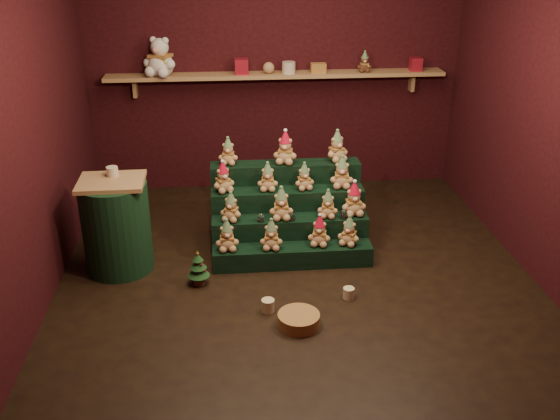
{
  "coord_description": "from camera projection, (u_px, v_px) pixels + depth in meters",
  "views": [
    {
      "loc": [
        -0.56,
        -4.72,
        2.72
      ],
      "look_at": [
        -0.11,
        0.25,
        0.46
      ],
      "focal_mm": 40.0,
      "sensor_mm": 36.0,
      "label": 1
    }
  ],
  "objects": [
    {
      "name": "teddy_8",
      "position": [
        223.0,
        177.0,
        5.6
      ],
      "size": [
        0.26,
        0.25,
        0.28
      ],
      "primitive_type": null,
      "rotation": [
        0.0,
        0.0,
        0.44
      ],
      "color": "tan",
      "rests_on": "riser_tier_midback"
    },
    {
      "name": "mug_left",
      "position": [
        268.0,
        306.0,
        4.83
      ],
      "size": [
        0.1,
        0.1,
        0.1
      ],
      "primitive_type": "cylinder",
      "color": "beige",
      "rests_on": "ground"
    },
    {
      "name": "mini_christmas_tree",
      "position": [
        198.0,
        268.0,
        5.16
      ],
      "size": [
        0.19,
        0.19,
        0.32
      ],
      "rotation": [
        0.0,
        0.0,
        0.36
      ],
      "color": "#492D1A",
      "rests_on": "ground"
    },
    {
      "name": "teddy_12",
      "position": [
        228.0,
        151.0,
        5.74
      ],
      "size": [
        0.2,
        0.18,
        0.25
      ],
      "primitive_type": null,
      "rotation": [
        0.0,
        0.0,
        -0.13
      ],
      "color": "tan",
      "rests_on": "riser_tier_back"
    },
    {
      "name": "teddy_5",
      "position": [
        281.0,
        203.0,
        5.49
      ],
      "size": [
        0.22,
        0.2,
        0.3
      ],
      "primitive_type": null,
      "rotation": [
        0.0,
        0.0,
        -0.03
      ],
      "color": "tan",
      "rests_on": "riser_tier_midfront"
    },
    {
      "name": "snow_globe_a",
      "position": [
        261.0,
        217.0,
        5.48
      ],
      "size": [
        0.06,
        0.06,
        0.08
      ],
      "color": "black",
      "rests_on": "riser_tier_midfront"
    },
    {
      "name": "shelf_plush_ball",
      "position": [
        269.0,
        68.0,
        6.55
      ],
      "size": [
        0.12,
        0.12,
        0.12
      ],
      "primitive_type": "sphere",
      "color": "tan",
      "rests_on": "back_shelf"
    },
    {
      "name": "teddy_13",
      "position": [
        285.0,
        148.0,
        5.75
      ],
      "size": [
        0.26,
        0.25,
        0.3
      ],
      "primitive_type": null,
      "rotation": [
        0.0,
        0.0,
        -0.27
      ],
      "color": "tan",
      "rests_on": "riser_tier_back"
    },
    {
      "name": "teddy_6",
      "position": [
        328.0,
        204.0,
        5.54
      ],
      "size": [
        0.21,
        0.2,
        0.25
      ],
      "primitive_type": null,
      "rotation": [
        0.0,
        0.0,
        -0.2
      ],
      "color": "tan",
      "rests_on": "riser_tier_midfront"
    },
    {
      "name": "teddy_11",
      "position": [
        342.0,
        172.0,
        5.69
      ],
      "size": [
        0.24,
        0.22,
        0.3
      ],
      "primitive_type": null,
      "rotation": [
        0.0,
        0.0,
        -0.13
      ],
      "color": "tan",
      "rests_on": "riser_tier_midback"
    },
    {
      "name": "snow_globe_b",
      "position": [
        291.0,
        216.0,
        5.5
      ],
      "size": [
        0.06,
        0.06,
        0.08
      ],
      "color": "black",
      "rests_on": "riser_tier_midfront"
    },
    {
      "name": "ground",
      "position": [
        295.0,
        269.0,
        5.45
      ],
      "size": [
        4.0,
        4.0,
        0.0
      ],
      "primitive_type": "plane",
      "color": "black",
      "rests_on": "ground"
    },
    {
      "name": "gift_tin_red_a",
      "position": [
        241.0,
        66.0,
        6.52
      ],
      "size": [
        0.14,
        0.14,
        0.16
      ],
      "primitive_type": "cube",
      "color": "maroon",
      "rests_on": "back_shelf"
    },
    {
      "name": "teddy_7",
      "position": [
        354.0,
        199.0,
        5.57
      ],
      "size": [
        0.23,
        0.21,
        0.31
      ],
      "primitive_type": null,
      "rotation": [
        0.0,
        0.0,
        0.05
      ],
      "color": "tan",
      "rests_on": "riser_tier_midfront"
    },
    {
      "name": "teddy_1",
      "position": [
        271.0,
        234.0,
        5.36
      ],
      "size": [
        0.21,
        0.2,
        0.27
      ],
      "primitive_type": null,
      "rotation": [
        0.0,
        0.0,
        -0.11
      ],
      "color": "tan",
      "rests_on": "riser_tier_front"
    },
    {
      "name": "side_table",
      "position": [
        116.0,
        226.0,
        5.31
      ],
      "size": [
        0.58,
        0.58,
        0.83
      ],
      "rotation": [
        0.0,
        0.0,
        0.01
      ],
      "color": "tan",
      "rests_on": "ground"
    },
    {
      "name": "teddy_2",
      "position": [
        319.0,
        231.0,
        5.43
      ],
      "size": [
        0.23,
        0.22,
        0.28
      ],
      "primitive_type": null,
      "rotation": [
        0.0,
        0.0,
        -0.23
      ],
      "color": "tan",
      "rests_on": "riser_tier_front"
    },
    {
      "name": "front_wall",
      "position": [
        345.0,
        228.0,
        3.02
      ],
      "size": [
        4.0,
        0.1,
        2.8
      ],
      "primitive_type": "cube",
      "color": "black",
      "rests_on": "ground"
    },
    {
      "name": "riser_tier_midback",
      "position": [
        288.0,
        216.0,
        5.81
      ],
      "size": [
        1.4,
        0.22,
        0.54
      ],
      "primitive_type": "cube",
      "color": "black",
      "rests_on": "ground"
    },
    {
      "name": "mug_right",
      "position": [
        349.0,
        293.0,
        5.01
      ],
      "size": [
        0.09,
        0.09,
        0.09
      ],
      "primitive_type": "cylinder",
      "color": "beige",
      "rests_on": "ground"
    },
    {
      "name": "back_shelf",
      "position": [
        276.0,
        75.0,
        6.62
      ],
      "size": [
        3.6,
        0.26,
        0.24
      ],
      "color": "tan",
      "rests_on": "ground"
    },
    {
      "name": "right_wall",
      "position": [
        548.0,
        107.0,
        5.04
      ],
      "size": [
        0.1,
        4.0,
        2.8
      ],
      "primitive_type": "cube",
      "color": "black",
      "rests_on": "ground"
    },
    {
      "name": "gift_tin_cream",
      "position": [
        289.0,
        68.0,
        6.57
      ],
      "size": [
        0.14,
        0.14,
        0.12
      ],
      "primitive_type": "cylinder",
      "color": "beige",
      "rests_on": "back_shelf"
    },
    {
      "name": "white_bear",
      "position": [
        160.0,
        52.0,
        6.38
      ],
      "size": [
        0.46,
        0.44,
        0.5
      ],
      "primitive_type": null,
      "rotation": [
        0.0,
        0.0,
        -0.42
      ],
      "color": "white",
      "rests_on": "back_shelf"
    },
    {
      "name": "teddy_10",
      "position": [
        304.0,
        176.0,
        5.66
      ],
      "size": [
        0.2,
        0.19,
        0.25
      ],
      "primitive_type": null,
      "rotation": [
        0.0,
        0.0,
        0.19
      ],
      "color": "tan",
      "rests_on": "riser_tier_midback"
    },
    {
      "name": "left_wall",
      "position": [
        27.0,
        120.0,
        4.71
      ],
      "size": [
        0.1,
        4.0,
        2.8
      ],
      "primitive_type": "cube",
      "color": "black",
      "rests_on": "ground"
    },
    {
      "name": "snow_globe_c",
      "position": [
        344.0,
        214.0,
        5.54
      ],
      "size": [
        0.06,
        0.06,
        0.09
      ],
      "color": "black",
      "rests_on": "riser_tier_midfront"
    },
    {
      "name": "gift_tin_red_b",
      "position": [
        416.0,
        64.0,
        6.68
      ],
      "size": [
        0.12,
        0.12,
        0.14
      ],
      "primitive_type": "cube",
      "color": "maroon",
      "rests_on": "back_shelf"
    },
    {
      "name": "wicker_basket",
      "position": [
        299.0,
        320.0,
        4.66
      ],
      "size": [
        0.42,
        0.42,
        0.1
      ],
      "primitive_type": "cylinder",
      "rotation": [
        0.0,
        0.0,
        0.43
      ],
      "color": "#A17640",
      "rests_on": "ground"
    },
    {
      "name": "riser_tier_back",
      "position": [
        285.0,
        198.0,
        5.97
      ],
      "size": [
        1.4,
        0.22,
        0.72
      ],
      "primitive_type": "cube",
      "color": "black",
      "rests_on": "ground"
    },
    {
      "name": "brown_bear",
      "position": [
        365.0,
        62.0,
        6.61
      ],
      "size": [
        0.16,
        0.14,
        0.21
      ],
      "primitive_type": null,
      "rotation": [
        0.0,
        0.0,
        -0.04
      ],
      "color": "#532C1B",
      "rests_on": "back_shelf"
    },
    {
      "name": "scarf_gift_box",
      "position": [
        318.0,
        68.0,
        6.6
      ],
      "size": [
        0.16,
        0.1,
        0.1
      ],
      "primitive_type": "cube",
      "color": "#D7581E",
      "rests_on": "back_shelf"
    },
    {
      "name": "riser_tier_front",
      "position": [
        292.0,
        256.0,
        5.49
      ],
      "size": [
        1.4,
        0.22,
        0.18
      ],
      "primitive_type": "cube",
      "color": "black",
      "rests_on": "ground"
    },
    {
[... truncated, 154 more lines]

